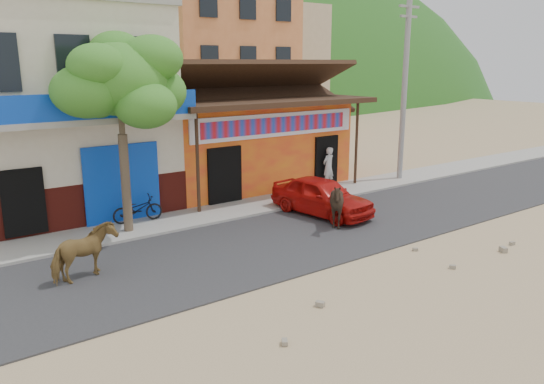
{
  "coord_description": "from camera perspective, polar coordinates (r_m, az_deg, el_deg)",
  "views": [
    {
      "loc": [
        -10.26,
        -9.54,
        5.21
      ],
      "look_at": [
        -1.12,
        3.0,
        1.4
      ],
      "focal_mm": 35.0,
      "sensor_mm": 36.0,
      "label": 1
    }
  ],
  "objects": [
    {
      "name": "cow_dark",
      "position": [
        17.06,
        7.0,
        -1.34
      ],
      "size": [
        1.46,
        1.32,
        1.49
      ],
      "primitive_type": "imported",
      "rotation": [
        0.0,
        0.0,
        -1.47
      ],
      "color": "black",
      "rests_on": "road"
    },
    {
      "name": "pedestrian",
      "position": [
        22.35,
        6.07,
        2.72
      ],
      "size": [
        0.66,
        0.49,
        1.65
      ],
      "primitive_type": "imported",
      "rotation": [
        0.0,
        0.0,
        3.32
      ],
      "color": "#BCBCBC",
      "rests_on": "sidewalk"
    },
    {
      "name": "road",
      "position": [
        16.64,
        4.15,
        -4.41
      ],
      "size": [
        60.0,
        5.0,
        0.04
      ],
      "primitive_type": "cube",
      "color": "#28282B",
      "rests_on": "ground"
    },
    {
      "name": "scooter",
      "position": [
        17.84,
        -14.26,
        -1.79
      ],
      "size": [
        1.68,
        0.73,
        0.86
      ],
      "primitive_type": "imported",
      "rotation": [
        0.0,
        0.0,
        1.47
      ],
      "color": "black",
      "rests_on": "sidewalk"
    },
    {
      "name": "apartment_rear",
      "position": [
        48.6,
        -0.55,
        13.55
      ],
      "size": [
        8.0,
        8.0,
        10.0
      ],
      "primitive_type": "cube",
      "color": "tan",
      "rests_on": "ground"
    },
    {
      "name": "tree",
      "position": [
        16.48,
        -15.8,
        5.99
      ],
      "size": [
        3.0,
        3.0,
        6.0
      ],
      "primitive_type": null,
      "color": "#2D721E",
      "rests_on": "sidewalk"
    },
    {
      "name": "cow_tan",
      "position": [
        13.7,
        -19.55,
        -6.18
      ],
      "size": [
        1.75,
        1.18,
        1.35
      ],
      "primitive_type": "imported",
      "rotation": [
        0.0,
        0.0,
        1.88
      ],
      "color": "olive",
      "rests_on": "road"
    },
    {
      "name": "utility_pole",
      "position": [
        24.15,
        14.06,
        10.81
      ],
      "size": [
        0.24,
        0.24,
        8.0
      ],
      "primitive_type": "cylinder",
      "color": "gray",
      "rests_on": "sidewalk"
    },
    {
      "name": "sidewalk",
      "position": [
        19.32,
        -2.56,
        -1.68
      ],
      "size": [
        60.0,
        2.0,
        0.12
      ],
      "primitive_type": "cube",
      "color": "gray",
      "rests_on": "ground"
    },
    {
      "name": "ground",
      "position": [
        14.94,
        10.38,
        -6.84
      ],
      "size": [
        120.0,
        120.0,
        0.0
      ],
      "primitive_type": "plane",
      "color": "#9E825B",
      "rests_on": "ground"
    },
    {
      "name": "cafe_building",
      "position": [
        20.18,
        -22.54,
        7.9
      ],
      "size": [
        7.0,
        6.0,
        7.0
      ],
      "primitive_type": "cube",
      "color": "beige",
      "rests_on": "ground"
    },
    {
      "name": "dance_club",
      "position": [
        23.31,
        -3.96,
        5.36
      ],
      "size": [
        8.0,
        6.0,
        3.6
      ],
      "primitive_type": "cube",
      "color": "orange",
      "rests_on": "ground"
    },
    {
      "name": "apartment_front",
      "position": [
        38.68,
        -6.44,
        14.89
      ],
      "size": [
        9.0,
        9.0,
        12.0
      ],
      "primitive_type": "cube",
      "color": "#CC723F",
      "rests_on": "ground"
    },
    {
      "name": "red_car",
      "position": [
        18.43,
        5.36,
        -0.43
      ],
      "size": [
        2.05,
        4.03,
        1.32
      ],
      "primitive_type": "imported",
      "rotation": [
        0.0,
        0.0,
        0.13
      ],
      "color": "red",
      "rests_on": "road"
    }
  ]
}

